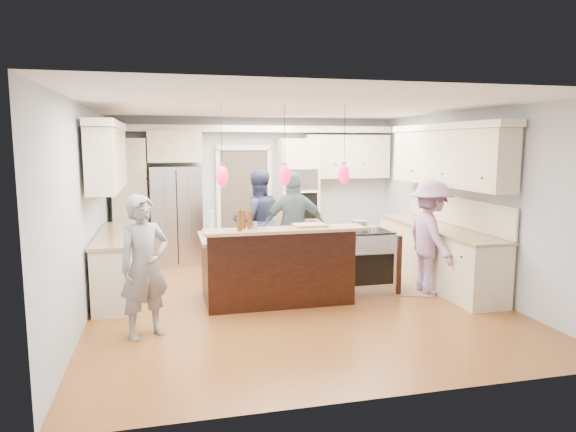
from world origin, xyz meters
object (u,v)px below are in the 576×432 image
person_far_left (258,222)px  kitchen_island (276,265)px  refrigerator (177,215)px  island_range (366,261)px  person_bar_end (144,267)px

person_far_left → kitchen_island: bearing=85.4°
kitchen_island → refrigerator: bearing=116.9°
refrigerator → person_far_left: 1.68m
refrigerator → person_far_left: (1.32, -1.04, -0.01)m
island_range → person_bar_end: 3.38m
person_bar_end → person_far_left: (1.77, 2.60, 0.07)m
kitchen_island → person_far_left: person_far_left is taller
kitchen_island → island_range: 1.41m
refrigerator → island_range: refrigerator is taller
kitchen_island → person_bar_end: size_ratio=1.28×
refrigerator → kitchen_island: 2.91m
person_far_left → island_range: bearing=129.9°
refrigerator → kitchen_island: refrigerator is taller
person_bar_end → kitchen_island: bearing=3.3°
person_bar_end → island_range: bearing=-8.1°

